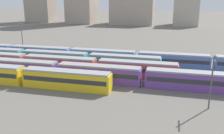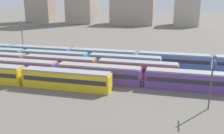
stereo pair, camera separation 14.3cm
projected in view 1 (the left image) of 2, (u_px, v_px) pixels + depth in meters
name	position (u px, v px, depth m)	size (l,w,h in m)	color
train_track_1	(58.00, 71.00, 54.61)	(74.70, 3.06, 3.75)	#6B429E
train_track_2	(60.00, 64.00, 59.93)	(55.80, 3.06, 3.75)	#BC4C38
train_track_3	(55.00, 58.00, 65.72)	(55.80, 3.06, 3.75)	teal
train_track_4	(137.00, 58.00, 65.64)	(112.50, 3.06, 3.75)	#4C70BC
catenary_pole_0	(212.00, 80.00, 38.88)	(0.24, 3.20, 8.84)	#4C4C51
catenary_pole_1	(22.00, 37.00, 75.53)	(0.24, 3.20, 10.65)	#4C4C51
distant_building_2	(133.00, 10.00, 166.79)	(28.11, 21.00, 19.10)	#A89989
distant_building_3	(186.00, 10.00, 158.79)	(15.33, 18.16, 19.10)	#B2A899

